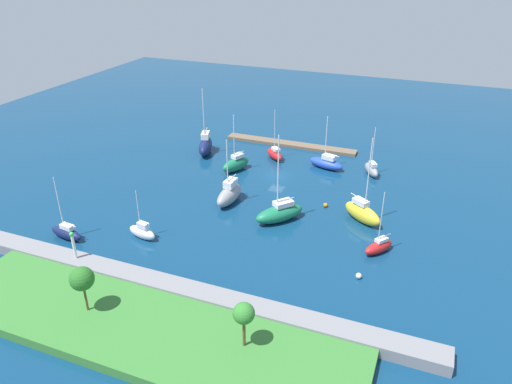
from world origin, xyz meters
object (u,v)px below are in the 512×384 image
mooring_buoy_orange (325,205)px  mooring_buoy_white (359,276)px  sailboat_gray_by_breakwater (229,194)px  sailboat_white_inner_mooring (142,232)px  pier_dock (290,144)px  park_tree_west (244,314)px  sailboat_gray_far_south (371,169)px  harbor_beacon (73,243)px  sailboat_yellow_lone_north (362,213)px  sailboat_green_off_beacon (236,164)px  sailboat_navy_near_pier (205,145)px  sailboat_red_along_channel (275,154)px  park_tree_midwest (82,279)px  sailboat_green_mid_basin (280,213)px  sailboat_navy_center_basin (66,232)px  sailboat_red_lone_south (379,247)px  sailboat_blue_west_end (326,163)px

mooring_buoy_orange → mooring_buoy_white: size_ratio=0.94×
sailboat_gray_by_breakwater → sailboat_white_inner_mooring: bearing=-23.5°
pier_dock → sailboat_white_inner_mooring: bearing=78.9°
sailboat_gray_by_breakwater → park_tree_west: bearing=29.6°
sailboat_gray_far_south → harbor_beacon: bearing=113.8°
sailboat_yellow_lone_north → sailboat_green_off_beacon: sailboat_yellow_lone_north is taller
sailboat_navy_near_pier → mooring_buoy_white: sailboat_navy_near_pier is taller
park_tree_west → sailboat_red_along_channel: bearing=-73.8°
park_tree_midwest → sailboat_gray_far_south: bearing=-114.4°
park_tree_west → sailboat_gray_by_breakwater: (14.50, -28.32, -3.53)m
sailboat_green_mid_basin → sailboat_gray_far_south: sailboat_green_mid_basin is taller
harbor_beacon → park_tree_west: size_ratio=0.74×
pier_dock → sailboat_navy_center_basin: 48.10m
harbor_beacon → mooring_buoy_orange: harbor_beacon is taller
mooring_buoy_white → sailboat_yellow_lone_north: bearing=-80.8°
harbor_beacon → sailboat_green_mid_basin: sailboat_green_mid_basin is taller
sailboat_red_along_channel → sailboat_yellow_lone_north: sailboat_yellow_lone_north is taller
sailboat_red_lone_south → sailboat_green_off_beacon: bearing=-85.8°
mooring_buoy_orange → sailboat_navy_center_basin: bearing=35.5°
sailboat_gray_far_south → sailboat_red_along_channel: bearing=57.6°
harbor_beacon → sailboat_green_mid_basin: 28.32m
sailboat_red_lone_south → mooring_buoy_orange: bearing=-99.5°
park_tree_midwest → sailboat_gray_by_breakwater: bearing=-95.9°
sailboat_navy_near_pier → sailboat_green_mid_basin: (-21.95, 19.39, -0.33)m
sailboat_green_mid_basin → sailboat_yellow_lone_north: 12.00m
sailboat_gray_by_breakwater → sailboat_navy_center_basin: sailboat_gray_by_breakwater is taller
park_tree_west → pier_dock: bearing=-76.5°
sailboat_gray_by_breakwater → sailboat_green_off_beacon: size_ratio=1.01×
park_tree_west → sailboat_navy_center_basin: (30.87, -10.47, -4.06)m
harbor_beacon → sailboat_red_lone_south: sailboat_red_lone_south is taller
park_tree_west → sailboat_green_off_beacon: 44.08m
mooring_buoy_white → sailboat_blue_west_end: bearing=-68.9°
mooring_buoy_orange → park_tree_west: bearing=90.2°
sailboat_red_lone_south → sailboat_red_along_channel: bearing=-101.1°
park_tree_midwest → sailboat_red_lone_south: bearing=-138.0°
sailboat_yellow_lone_north → sailboat_red_along_channel: bearing=173.3°
sailboat_green_mid_basin → sailboat_red_lone_south: size_ratio=1.50×
park_tree_west → sailboat_gray_by_breakwater: size_ratio=0.48×
sailboat_green_mid_basin → sailboat_gray_far_south: (-9.71, -21.14, -0.27)m
park_tree_midwest → sailboat_white_inner_mooring: (3.71, -15.83, -4.17)m
sailboat_yellow_lone_north → mooring_buoy_white: sailboat_yellow_lone_north is taller
sailboat_red_along_channel → sailboat_navy_center_basin: size_ratio=1.03×
sailboat_gray_by_breakwater → sailboat_red_lone_south: (-23.93, 5.47, -0.60)m
park_tree_midwest → mooring_buoy_orange: size_ratio=7.86×
park_tree_midwest → sailboat_red_lone_south: 36.55m
harbor_beacon → mooring_buoy_orange: bearing=-132.8°
sailboat_green_off_beacon → sailboat_gray_by_breakwater: bearing=41.7°
sailboat_white_inner_mooring → mooring_buoy_orange: size_ratio=10.58×
sailboat_blue_west_end → sailboat_gray_by_breakwater: bearing=74.8°
sailboat_navy_near_pier → sailboat_green_mid_basin: bearing=29.9°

